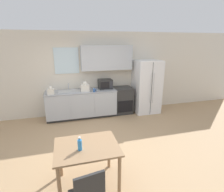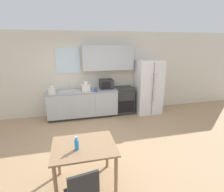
{
  "view_description": "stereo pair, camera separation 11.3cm",
  "coord_description": "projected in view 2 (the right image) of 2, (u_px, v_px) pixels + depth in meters",
  "views": [
    {
      "loc": [
        -0.65,
        -3.54,
        2.34
      ],
      "look_at": [
        0.45,
        0.55,
        1.05
      ],
      "focal_mm": 28.0,
      "sensor_mm": 36.0,
      "label": 1
    },
    {
      "loc": [
        -0.54,
        -3.57,
        2.34
      ],
      "look_at": [
        0.45,
        0.55,
        1.05
      ],
      "focal_mm": 28.0,
      "sensor_mm": 36.0,
      "label": 2
    }
  ],
  "objects": [
    {
      "name": "refrigerator",
      "position": [
        148.0,
        87.0,
        6.0
      ],
      "size": [
        0.85,
        0.81,
        1.8
      ],
      "color": "white",
      "rests_on": "ground_plane"
    },
    {
      "name": "drink_bottle",
      "position": [
        77.0,
        144.0,
        2.69
      ],
      "size": [
        0.07,
        0.07,
        0.22
      ],
      "color": "#338CD8",
      "rests_on": "dining_table"
    },
    {
      "name": "grocery_bag_0",
      "position": [
        86.0,
        87.0,
        5.46
      ],
      "size": [
        0.28,
        0.24,
        0.32
      ],
      "rotation": [
        0.0,
        0.0,
        -0.07
      ],
      "color": "silver",
      "rests_on": "kitchen_counter"
    },
    {
      "name": "grocery_bag_1",
      "position": [
        52.0,
        91.0,
        5.15
      ],
      "size": [
        0.19,
        0.16,
        0.25
      ],
      "rotation": [
        0.0,
        0.0,
        -0.03
      ],
      "color": "silver",
      "rests_on": "kitchen_counter"
    },
    {
      "name": "coffee_mug",
      "position": [
        95.0,
        90.0,
        5.42
      ],
      "size": [
        0.11,
        0.08,
        0.1
      ],
      "color": "#335999",
      "rests_on": "kitchen_counter"
    },
    {
      "name": "kitchen_sink",
      "position": [
        70.0,
        91.0,
        5.48
      ],
      "size": [
        0.67,
        0.44,
        0.23
      ],
      "color": "#B7BABC",
      "rests_on": "kitchen_counter"
    },
    {
      "name": "oven_range",
      "position": [
        124.0,
        100.0,
        6.03
      ],
      "size": [
        0.6,
        0.6,
        0.9
      ],
      "color": "#2D2D2D",
      "rests_on": "ground_plane"
    },
    {
      "name": "wall_back",
      "position": [
        90.0,
        71.0,
        5.77
      ],
      "size": [
        12.0,
        0.38,
        2.7
      ],
      "color": "beige",
      "rests_on": "ground_plane"
    },
    {
      "name": "kitchen_counter",
      "position": [
        83.0,
        104.0,
        5.69
      ],
      "size": [
        2.22,
        0.67,
        0.89
      ],
      "color": "#333333",
      "rests_on": "ground_plane"
    },
    {
      "name": "dining_table",
      "position": [
        84.0,
        152.0,
        2.85
      ],
      "size": [
        1.02,
        0.8,
        0.75
      ],
      "color": "#997551",
      "rests_on": "ground_plane"
    },
    {
      "name": "microwave",
      "position": [
        106.0,
        84.0,
        5.79
      ],
      "size": [
        0.44,
        0.39,
        0.3
      ],
      "color": "#282828",
      "rests_on": "kitchen_counter"
    },
    {
      "name": "ground_plane",
      "position": [
        99.0,
        146.0,
        4.12
      ],
      "size": [
        12.0,
        12.0,
        0.0
      ],
      "primitive_type": "plane",
      "color": "tan"
    }
  ]
}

